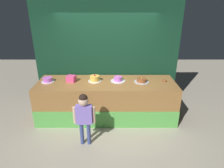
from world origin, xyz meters
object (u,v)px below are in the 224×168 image
at_px(pink_box, 70,79).
at_px(donut, 164,80).
at_px(cake_far_right, 141,80).
at_px(cake_center_left, 94,79).
at_px(cake_center_right, 117,79).
at_px(child_figure, 83,113).
at_px(cake_far_left, 47,80).

height_order(pink_box, donut, pink_box).
xyz_separation_m(donut, cake_far_right, (-0.57, -0.05, 0.03)).
bearing_deg(cake_center_left, cake_far_right, -3.04).
bearing_deg(cake_far_right, cake_center_left, 176.96).
bearing_deg(cake_center_right, child_figure, -120.80).
xyz_separation_m(cake_far_left, cake_center_right, (1.71, 0.04, -0.00)).
height_order(child_figure, cake_far_right, child_figure).
bearing_deg(cake_center_left, child_figure, -95.96).
distance_m(donut, cake_far_right, 0.57).
bearing_deg(donut, child_figure, -147.94).
relative_size(pink_box, cake_far_left, 0.65).
bearing_deg(cake_center_left, cake_far_left, -178.00).
height_order(cake_center_left, cake_far_right, cake_center_left).
xyz_separation_m(pink_box, cake_far_right, (1.71, -0.04, -0.03)).
height_order(donut, cake_far_right, cake_far_right).
xyz_separation_m(cake_center_left, cake_center_right, (0.57, 0.00, -0.02)).
distance_m(pink_box, cake_far_right, 1.71).
height_order(cake_far_left, cake_far_right, cake_far_right).
bearing_deg(cake_far_right, cake_far_left, 179.48).
bearing_deg(pink_box, cake_far_right, -1.23).
height_order(cake_center_left, cake_center_right, cake_center_left).
bearing_deg(cake_far_left, cake_center_left, 2.00).
relative_size(child_figure, pink_box, 5.56).
height_order(child_figure, donut, child_figure).
bearing_deg(cake_center_left, pink_box, -177.59).
relative_size(cake_far_left, cake_far_right, 0.87).
relative_size(pink_box, cake_center_left, 0.63).
bearing_deg(child_figure, cake_far_right, 41.00).
xyz_separation_m(cake_far_left, cake_far_right, (2.28, -0.02, -0.01)).
bearing_deg(child_figure, pink_box, 111.64).
height_order(cake_far_left, cake_center_right, cake_center_right).
height_order(pink_box, cake_center_left, cake_center_left).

